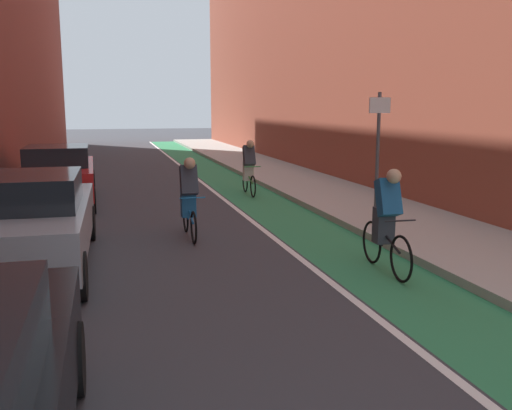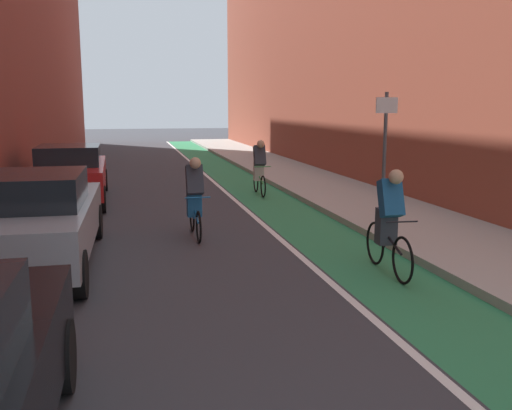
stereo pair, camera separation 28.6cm
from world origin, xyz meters
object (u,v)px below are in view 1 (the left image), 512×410
(parked_sedan_silver, at_px, (28,220))
(cyclist_mid, at_px, (386,218))
(cyclist_far, at_px, (249,167))
(parked_sedan_red, at_px, (59,174))
(street_sign_post, at_px, (378,148))
(cyclist_trailing, at_px, (189,195))

(parked_sedan_silver, bearing_deg, cyclist_mid, -16.39)
(cyclist_mid, bearing_deg, cyclist_far, 90.98)
(parked_sedan_silver, bearing_deg, cyclist_far, 51.29)
(parked_sedan_red, xyz_separation_m, cyclist_far, (5.19, 0.16, 0.02))
(street_sign_post, bearing_deg, cyclist_far, 101.77)
(parked_sedan_red, xyz_separation_m, cyclist_mid, (5.33, -7.89, 0.07))
(cyclist_far, distance_m, street_sign_post, 5.85)
(parked_sedan_silver, height_order, cyclist_mid, cyclist_mid)
(cyclist_mid, height_order, cyclist_trailing, cyclist_mid)
(cyclist_trailing, height_order, street_sign_post, street_sign_post)
(cyclist_far, relative_size, street_sign_post, 0.63)
(cyclist_mid, xyz_separation_m, cyclist_far, (-0.14, 8.05, -0.05))
(street_sign_post, bearing_deg, parked_sedan_red, 139.23)
(cyclist_mid, distance_m, cyclist_trailing, 4.03)
(street_sign_post, bearing_deg, parked_sedan_silver, -172.60)
(parked_sedan_silver, distance_m, street_sign_post, 6.50)
(cyclist_mid, relative_size, cyclist_far, 1.04)
(cyclist_trailing, relative_size, street_sign_post, 0.63)
(parked_sedan_silver, xyz_separation_m, street_sign_post, (6.37, 0.83, 0.94))
(parked_sedan_silver, bearing_deg, cyclist_trailing, 28.96)
(parked_sedan_silver, distance_m, cyclist_far, 8.31)
(parked_sedan_silver, height_order, street_sign_post, street_sign_post)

